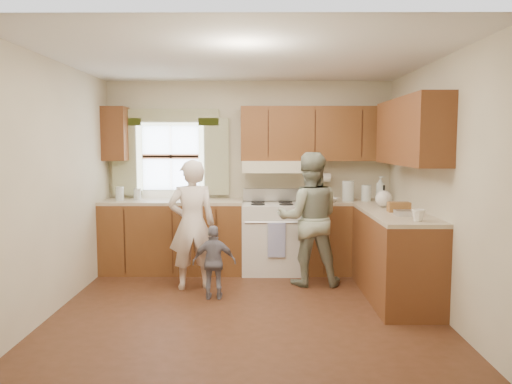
{
  "coord_description": "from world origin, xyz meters",
  "views": [
    {
      "loc": [
        0.13,
        -4.98,
        1.68
      ],
      "look_at": [
        0.1,
        0.4,
        1.15
      ],
      "focal_mm": 35.0,
      "sensor_mm": 36.0,
      "label": 1
    }
  ],
  "objects_px": {
    "child": "(214,262)",
    "woman_right": "(309,219)",
    "woman_left": "(192,225)",
    "stove": "(272,236)"
  },
  "relations": [
    {
      "from": "stove",
      "to": "woman_left",
      "type": "bearing_deg",
      "value": -140.88
    },
    {
      "from": "stove",
      "to": "child",
      "type": "bearing_deg",
      "value": -119.3
    },
    {
      "from": "woman_left",
      "to": "child",
      "type": "distance_m",
      "value": 0.6
    },
    {
      "from": "woman_left",
      "to": "child",
      "type": "bearing_deg",
      "value": 113.65
    },
    {
      "from": "child",
      "to": "woman_right",
      "type": "bearing_deg",
      "value": -153.33
    },
    {
      "from": "stove",
      "to": "woman_right",
      "type": "distance_m",
      "value": 0.79
    },
    {
      "from": "child",
      "to": "woman_left",
      "type": "bearing_deg",
      "value": -55.19
    },
    {
      "from": "stove",
      "to": "woman_right",
      "type": "bearing_deg",
      "value": -53.94
    },
    {
      "from": "woman_right",
      "to": "child",
      "type": "relative_size",
      "value": 1.97
    },
    {
      "from": "woman_right",
      "to": "woman_left",
      "type": "bearing_deg",
      "value": 7.35
    }
  ]
}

